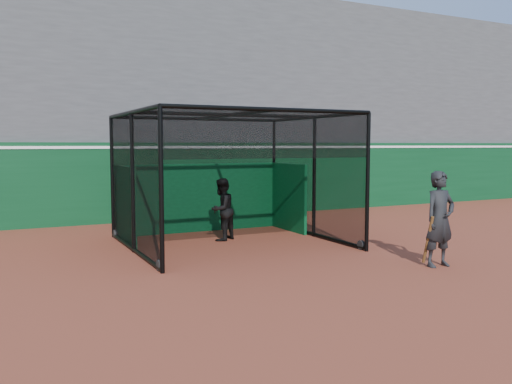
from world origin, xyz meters
name	(u,v)px	position (x,y,z in m)	size (l,w,h in m)	color
ground	(249,281)	(0.00, 0.00, 0.00)	(120.00, 120.00, 0.00)	brown
outfield_wall	(134,181)	(0.00, 8.50, 1.29)	(50.00, 0.50, 2.50)	#0A3B1C
grandstand	(108,90)	(0.00, 12.27, 4.48)	(50.00, 7.85, 8.95)	#4C4C4F
batting_cage	(230,180)	(1.19, 3.54, 1.57)	(4.89, 4.59, 3.15)	black
batter	(222,209)	(1.16, 4.06, 0.79)	(0.77, 0.60, 1.58)	black
on_deck_player	(440,219)	(3.92, -0.60, 0.95)	(0.70, 0.47, 1.91)	black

